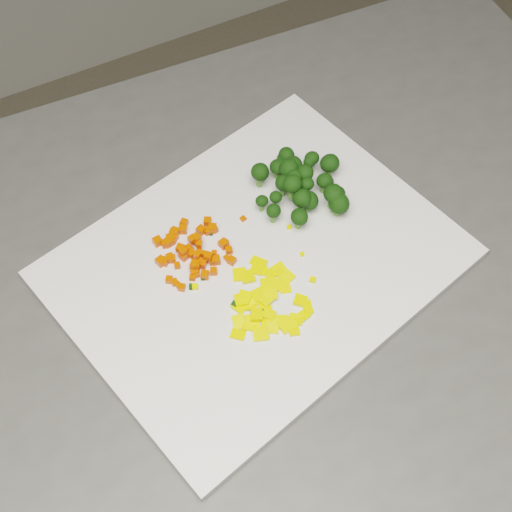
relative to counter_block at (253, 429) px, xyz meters
name	(u,v)px	position (x,y,z in m)	size (l,w,h in m)	color
counter_block	(253,429)	(0.00, 0.00, 0.00)	(1.01, 0.71, 0.90)	#444441
cutting_board	(256,264)	(0.02, 0.02, 0.46)	(0.40, 0.31, 0.01)	silver
carrot_pile	(194,249)	(-0.04, 0.06, 0.47)	(0.09, 0.09, 0.03)	#DD3802
pepper_pile	(262,302)	(0.00, -0.03, 0.47)	(0.10, 0.10, 0.01)	yellow
broccoli_pile	(301,184)	(0.10, 0.08, 0.49)	(0.11, 0.11, 0.05)	black
carrot_cube_0	(178,285)	(-0.07, 0.03, 0.46)	(0.01, 0.01, 0.01)	#DD3802
carrot_cube_1	(224,244)	(0.00, 0.06, 0.47)	(0.01, 0.01, 0.01)	#DD3802
carrot_cube_2	(165,244)	(-0.06, 0.09, 0.46)	(0.01, 0.01, 0.01)	#DD3802
carrot_cube_3	(207,258)	(-0.03, 0.05, 0.46)	(0.01, 0.01, 0.01)	#DD3802
carrot_cube_4	(208,221)	(-0.01, 0.09, 0.46)	(0.01, 0.01, 0.01)	#DD3802
carrot_cube_5	(175,232)	(-0.04, 0.10, 0.47)	(0.01, 0.01, 0.01)	#DD3802
carrot_cube_6	(188,248)	(-0.04, 0.07, 0.46)	(0.01, 0.01, 0.01)	#DD3802
carrot_cube_7	(184,251)	(-0.05, 0.06, 0.47)	(0.01, 0.01, 0.01)	#DD3802
carrot_cube_8	(196,265)	(-0.04, 0.04, 0.47)	(0.01, 0.01, 0.01)	#DD3802
carrot_cube_9	(197,256)	(-0.04, 0.05, 0.47)	(0.01, 0.01, 0.01)	#DD3802
carrot_cube_10	(192,277)	(-0.05, 0.03, 0.46)	(0.01, 0.01, 0.01)	#DD3802
carrot_cube_11	(183,229)	(-0.04, 0.10, 0.47)	(0.01, 0.01, 0.01)	#DD3802
carrot_cube_12	(205,275)	(-0.04, 0.03, 0.46)	(0.01, 0.01, 0.01)	#DD3802
carrot_cube_13	(213,228)	(-0.01, 0.08, 0.47)	(0.01, 0.01, 0.01)	#DD3802
carrot_cube_14	(184,249)	(-0.04, 0.07, 0.46)	(0.01, 0.01, 0.01)	#DD3802
carrot_cube_15	(197,241)	(-0.03, 0.07, 0.47)	(0.01, 0.01, 0.01)	#DD3802
carrot_cube_16	(209,231)	(-0.01, 0.08, 0.46)	(0.01, 0.01, 0.01)	#DD3802
carrot_cube_17	(183,252)	(-0.05, 0.06, 0.47)	(0.01, 0.01, 0.01)	#DD3802
carrot_cube_18	(175,282)	(-0.07, 0.04, 0.46)	(0.01, 0.01, 0.01)	#DD3802
carrot_cube_19	(172,259)	(-0.06, 0.07, 0.46)	(0.01, 0.01, 0.01)	#DD3802
carrot_cube_20	(164,261)	(-0.07, 0.07, 0.46)	(0.01, 0.01, 0.01)	#DD3802
carrot_cube_21	(199,263)	(-0.04, 0.05, 0.46)	(0.01, 0.01, 0.01)	#DD3802
carrot_cube_22	(173,233)	(-0.05, 0.10, 0.46)	(0.01, 0.01, 0.01)	#DD3802
carrot_cube_23	(171,242)	(-0.05, 0.09, 0.46)	(0.01, 0.01, 0.01)	#DD3802
carrot_cube_24	(199,252)	(-0.03, 0.06, 0.46)	(0.01, 0.01, 0.01)	#DD3802
carrot_cube_25	(208,256)	(-0.03, 0.05, 0.47)	(0.01, 0.01, 0.01)	#DD3802
carrot_cube_26	(174,238)	(-0.05, 0.09, 0.46)	(0.01, 0.01, 0.01)	#DD3802
carrot_cube_27	(177,266)	(-0.06, 0.06, 0.46)	(0.01, 0.01, 0.01)	#DD3802
carrot_cube_28	(232,261)	(-0.01, 0.03, 0.46)	(0.01, 0.01, 0.01)	#DD3802
carrot_cube_29	(169,280)	(-0.07, 0.04, 0.46)	(0.01, 0.01, 0.01)	#DD3802
carrot_cube_30	(214,253)	(-0.02, 0.05, 0.46)	(0.01, 0.01, 0.01)	#DD3802
carrot_cube_31	(194,272)	(-0.05, 0.04, 0.46)	(0.01, 0.01, 0.01)	#DD3802
carrot_cube_32	(184,223)	(-0.03, 0.10, 0.46)	(0.01, 0.01, 0.01)	#DD3802
carrot_cube_33	(229,250)	(0.00, 0.05, 0.46)	(0.01, 0.01, 0.01)	#DD3802
carrot_cube_34	(203,253)	(-0.03, 0.05, 0.47)	(0.01, 0.01, 0.01)	#DD3802
carrot_cube_35	(182,287)	(-0.07, 0.03, 0.46)	(0.01, 0.01, 0.01)	#DD3802
carrot_cube_36	(170,258)	(-0.06, 0.07, 0.46)	(0.01, 0.01, 0.01)	#DD3802
carrot_cube_37	(197,238)	(-0.03, 0.07, 0.47)	(0.01, 0.01, 0.01)	#DD3802
carrot_cube_38	(180,248)	(-0.05, 0.07, 0.47)	(0.01, 0.01, 0.01)	#DD3802
carrot_cube_39	(192,254)	(-0.04, 0.06, 0.46)	(0.01, 0.01, 0.01)	#DD3802
carrot_cube_40	(216,260)	(-0.02, 0.04, 0.47)	(0.01, 0.01, 0.01)	#DD3802
carrot_cube_41	(191,250)	(-0.04, 0.07, 0.46)	(0.01, 0.01, 0.01)	#DD3802
carrot_cube_42	(214,271)	(-0.03, 0.03, 0.46)	(0.01, 0.01, 0.01)	#DD3802
carrot_cube_43	(227,258)	(-0.01, 0.04, 0.46)	(0.01, 0.01, 0.01)	#DD3802
carrot_cube_44	(192,238)	(-0.03, 0.08, 0.46)	(0.01, 0.01, 0.01)	#DD3802
carrot_cube_45	(202,264)	(-0.04, 0.04, 0.47)	(0.01, 0.01, 0.01)	#DD3802
carrot_cube_46	(213,261)	(-0.02, 0.04, 0.46)	(0.01, 0.01, 0.01)	#DD3802
carrot_cube_47	(161,261)	(-0.07, 0.07, 0.47)	(0.01, 0.01, 0.01)	#DD3802
carrot_cube_48	(225,242)	(0.00, 0.06, 0.46)	(0.01, 0.01, 0.01)	#DD3802
carrot_cube_49	(184,256)	(-0.05, 0.06, 0.47)	(0.01, 0.01, 0.01)	#DD3802
carrot_cube_50	(171,238)	(-0.05, 0.09, 0.47)	(0.01, 0.01, 0.01)	#DD3802
carrot_cube_51	(196,275)	(-0.05, 0.04, 0.46)	(0.01, 0.01, 0.01)	#DD3802
carrot_cube_52	(208,257)	(-0.03, 0.05, 0.47)	(0.01, 0.01, 0.01)	#DD3802
carrot_cube_53	(199,244)	(-0.03, 0.07, 0.47)	(0.01, 0.01, 0.01)	#DD3802
carrot_cube_54	(205,231)	(-0.01, 0.08, 0.46)	(0.01, 0.01, 0.01)	#DD3802
carrot_cube_55	(168,242)	(-0.06, 0.09, 0.47)	(0.01, 0.01, 0.01)	#DD3802
carrot_cube_56	(201,230)	(-0.02, 0.09, 0.46)	(0.01, 0.01, 0.01)	#DD3802
carrot_cube_57	(192,239)	(-0.03, 0.07, 0.47)	(0.01, 0.01, 0.01)	#DD3802
carrot_cube_58	(158,241)	(-0.07, 0.09, 0.47)	(0.01, 0.01, 0.01)	#DD3802
carrot_cube_59	(213,229)	(-0.01, 0.08, 0.46)	(0.01, 0.01, 0.01)	#DD3802
carrot_cube_60	(194,265)	(-0.05, 0.04, 0.47)	(0.01, 0.01, 0.01)	#DD3802
pepper_chunk_0	(278,269)	(0.03, 0.00, 0.46)	(0.02, 0.01, 0.00)	yellow
pepper_chunk_1	(269,314)	(0.00, -0.04, 0.47)	(0.01, 0.01, 0.00)	yellow
pepper_chunk_2	(238,334)	(-0.04, -0.05, 0.46)	(0.01, 0.01, 0.00)	yellow
pepper_chunk_3	(257,314)	(-0.01, -0.04, 0.47)	(0.01, 0.01, 0.00)	yellow
pepper_chunk_4	(270,294)	(0.01, -0.02, 0.47)	(0.01, 0.01, 0.00)	yellow
pepper_chunk_5	(273,285)	(0.02, -0.01, 0.46)	(0.02, 0.02, 0.00)	yellow
pepper_chunk_6	(244,297)	(-0.01, -0.01, 0.47)	(0.01, 0.01, 0.00)	yellow
pepper_chunk_7	(302,317)	(0.03, -0.06, 0.46)	(0.02, 0.01, 0.00)	yellow
pepper_chunk_8	(296,319)	(0.02, -0.06, 0.46)	(0.01, 0.01, 0.00)	yellow
pepper_chunk_9	(268,327)	(-0.01, -0.05, 0.46)	(0.01, 0.01, 0.00)	yellow
pepper_chunk_10	(280,322)	(0.01, -0.05, 0.46)	(0.01, 0.02, 0.00)	yellow
pepper_chunk_11	(252,322)	(-0.02, -0.04, 0.46)	(0.02, 0.02, 0.00)	yellow
pepper_chunk_12	(287,325)	(0.01, -0.06, 0.46)	(0.02, 0.01, 0.00)	yellow
pepper_chunk_13	(294,329)	(0.01, -0.07, 0.46)	(0.01, 0.01, 0.00)	yellow
pepper_chunk_14	(251,299)	(-0.01, -0.02, 0.47)	(0.01, 0.02, 0.00)	yellow
pepper_chunk_15	(258,295)	(0.00, -0.02, 0.47)	(0.01, 0.01, 0.00)	yellow
pepper_chunk_16	(248,277)	(0.00, 0.01, 0.46)	(0.02, 0.01, 0.00)	yellow
pepper_chunk_17	(251,306)	(-0.01, -0.02, 0.46)	(0.01, 0.01, 0.00)	yellow
pepper_chunk_18	(300,301)	(0.04, -0.04, 0.46)	(0.01, 0.01, 0.00)	yellow
pepper_chunk_19	(250,326)	(-0.02, -0.04, 0.46)	(0.02, 0.01, 0.00)	yellow
pepper_chunk_20	(287,278)	(0.04, -0.01, 0.46)	(0.02, 0.01, 0.00)	yellow
pepper_chunk_21	(257,268)	(0.01, 0.01, 0.46)	(0.01, 0.01, 0.00)	yellow
pepper_chunk_22	(270,274)	(0.02, 0.00, 0.46)	(0.01, 0.01, 0.00)	yellow
pepper_chunk_23	(239,322)	(-0.03, -0.03, 0.46)	(0.01, 0.02, 0.00)	yellow
pepper_chunk_24	(265,299)	(0.00, -0.02, 0.47)	(0.01, 0.02, 0.00)	yellow
pepper_chunk_25	(258,300)	(0.00, -0.02, 0.46)	(0.01, 0.01, 0.00)	yellow
pepper_chunk_26	(259,262)	(0.02, 0.02, 0.46)	(0.02, 0.01, 0.00)	yellow
pepper_chunk_27	(239,307)	(-0.02, -0.02, 0.46)	(0.01, 0.01, 0.00)	yellow
pepper_chunk_28	(285,287)	(0.03, -0.02, 0.46)	(0.01, 0.02, 0.00)	yellow
pepper_chunk_29	(261,335)	(-0.02, -0.06, 0.46)	(0.01, 0.02, 0.00)	yellow
pepper_chunk_30	(273,326)	(0.00, -0.05, 0.46)	(0.01, 0.02, 0.00)	yellow
pepper_chunk_31	(240,300)	(-0.02, -0.01, 0.47)	(0.01, 0.01, 0.00)	yellow
pepper_chunk_32	(262,270)	(0.02, 0.01, 0.46)	(0.01, 0.01, 0.00)	yellow
pepper_chunk_33	(265,310)	(0.00, -0.03, 0.46)	(0.01, 0.01, 0.00)	yellow
pepper_chunk_34	(240,275)	(-0.01, 0.02, 0.46)	(0.02, 0.01, 0.00)	yellow
pepper_chunk_35	(280,287)	(0.02, -0.02, 0.46)	(0.02, 0.01, 0.00)	yellow
pepper_chunk_36	(265,318)	(-0.01, -0.04, 0.46)	(0.02, 0.01, 0.00)	yellow
pepper_chunk_37	(268,284)	(0.02, -0.01, 0.46)	(0.02, 0.01, 0.00)	yellow
pepper_chunk_38	(307,307)	(0.04, -0.05, 0.46)	(0.02, 0.01, 0.00)	yellow
pepper_chunk_39	(282,273)	(0.04, 0.00, 0.46)	(0.01, 0.01, 0.00)	yellow
broccoli_floret_0	(292,169)	(0.11, 0.11, 0.48)	(0.03, 0.03, 0.03)	black
broccoli_floret_1	(304,176)	(0.11, 0.09, 0.48)	(0.03, 0.03, 0.03)	black
broccoli_floret_2	(307,187)	(0.11, 0.07, 0.48)	(0.02, 0.02, 0.02)	black
broccoli_floret_3	(273,214)	(0.06, 0.06, 0.47)	(0.02, 0.02, 0.03)	black
broccoli_floret_4	(334,204)	(0.13, 0.04, 0.47)	(0.02, 0.02, 0.03)	black
broccoli_floret_5	(338,197)	(0.13, 0.05, 0.47)	(0.02, 0.02, 0.03)	black
broccoli_floret_6	(329,167)	(0.15, 0.09, 0.48)	(0.03, 0.03, 0.03)	black
broccoli_floret_7	(324,184)	(0.13, 0.07, 0.47)	(0.03, 0.03, 0.03)	black
broccoli_floret_8	(332,198)	(0.13, 0.05, 0.48)	(0.03, 0.03, 0.03)	black
broccoli_floret_9	(294,180)	(0.10, 0.09, 0.48)	(0.02, 0.02, 0.03)	black
broccoli_floret_10	(311,163)	(0.13, 0.11, 0.48)	(0.02, 0.02, 0.03)	black
broccoli_floret_11	(327,184)	(0.13, 0.07, 0.47)	(0.02, 0.02, 0.02)	black
broccoli_floret_12	(292,188)	(0.09, 0.08, 0.49)	(0.03, 0.03, 0.03)	black
broccoli_floret_13	(338,206)	(0.13, 0.04, 0.47)	(0.03, 0.03, 0.03)	black
broccoli_floret_14	(261,204)	(0.05, 0.08, 0.47)	(0.02, 0.02, 0.02)	black
broccoli_floret_15	(283,187)	(0.09, 0.09, 0.47)	(0.02, 0.02, 0.03)	black
broccoli_floret_16	(259,176)	(0.07, 0.11, 0.48)	(0.03, 0.03, 0.03)	black
broccoli_floret_17	(306,187)	(0.11, 0.07, 0.48)	(0.02, 0.02, 0.02)	black
broccoli_floret_18	(301,203)	(0.09, 0.06, 0.48)	(0.03, 0.03, 0.03)	black
broccoli_floret_19	(298,220)	(0.08, 0.04, 0.47)	(0.03, 0.03, 0.03)	black
broccoli_floret_20	(286,159)	(0.11, 0.12, 0.47)	(0.02, 0.02, 0.03)	black
broccoli_floret_21	(288,173)	(0.10, 0.10, 0.48)	(0.03, 0.03, 0.03)	black
broccoli_floret_22	(308,203)	(0.10, 0.06, 0.47)	(0.03, 0.03, 0.02)	black
broccoli_floret_23	(309,166)	(0.13, 0.10, 0.47)	(0.02, 0.02, 0.03)	black
broccoli_floret_24	(284,162)	(0.11, 0.12, 0.47)	(0.02, 0.02, 0.02)	black
broccoli_floret_25	(275,201)	(0.07, 0.08, 0.47)	(0.02, 0.02, 0.03)	black
broccoli_floret_26	(277,170)	(0.09, 0.12, 0.47)	(0.02, 0.02, 0.03)	black
stray_bit_0	(289,227)	(0.07, 0.05, 0.46)	(0.00, 0.00, 0.00)	yellow
stray_bit_1	(313,280)	(0.06, -0.03, 0.46)	(0.01, 0.01, 0.00)	yellow
stray_bit_2	(203,278)	(-0.04, 0.03, 0.46)	(0.00, 0.00, 0.00)	black
stray_bit_3	(195,261)	(-0.04, 0.05, 0.46)	(0.00, 0.00, 0.00)	#DD3802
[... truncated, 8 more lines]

